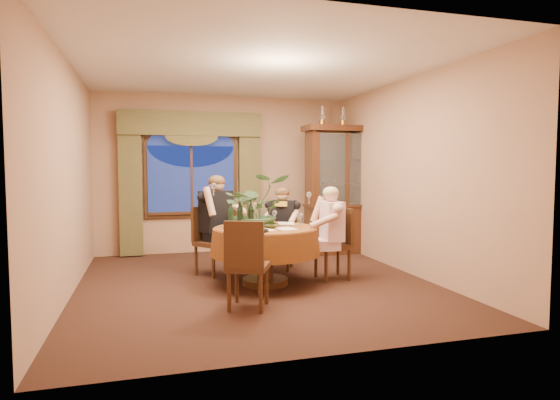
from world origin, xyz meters
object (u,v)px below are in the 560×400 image
object	(u,v)px
person_pink	(332,234)
wine_bottle_1	(240,215)
olive_bowl	(271,226)
wine_bottle_0	(240,214)
china_cabinet	(342,190)
chair_right	(332,244)
wine_bottle_3	(231,216)
oil_lamp_center	(343,116)
wine_bottle_2	(251,215)
person_back	(216,224)
chair_back	(213,241)
chair_back_right	(278,237)
oil_lamp_left	(322,116)
person_scarf	(283,228)
chair_front_left	(248,264)
oil_lamp_right	(363,117)
centerpiece_plant	(257,182)
dining_table	(265,256)

from	to	relation	value
person_pink	wine_bottle_1	size ratio (longest dim) A/B	3.85
olive_bowl	wine_bottle_0	bearing A→B (deg)	143.88
china_cabinet	person_pink	world-z (taller)	china_cabinet
chair_right	wine_bottle_3	size ratio (longest dim) A/B	2.91
china_cabinet	olive_bowl	xyz separation A→B (m)	(-1.83, -1.93, -0.35)
oil_lamp_center	wine_bottle_2	distance (m)	3.20
person_back	chair_back	bearing A→B (deg)	24.37
chair_back_right	wine_bottle_1	bearing A→B (deg)	75.45
oil_lamp_center	person_pink	distance (m)	2.77
olive_bowl	oil_lamp_left	bearing A→B (deg)	53.38
wine_bottle_0	person_scarf	bearing A→B (deg)	39.72
chair_back	chair_front_left	world-z (taller)	same
oil_lamp_left	oil_lamp_center	world-z (taller)	same
chair_right	wine_bottle_2	size ratio (longest dim) A/B	2.91
oil_lamp_right	wine_bottle_1	size ratio (longest dim) A/B	1.03
oil_lamp_right	centerpiece_plant	distance (m)	3.09
chair_back_right	person_back	distance (m)	0.96
oil_lamp_center	wine_bottle_1	size ratio (longest dim) A/B	1.03
oil_lamp_center	dining_table	bearing A→B (deg)	-135.43
person_back	wine_bottle_1	world-z (taller)	person_back
china_cabinet	chair_back	distance (m)	2.78
oil_lamp_left	wine_bottle_2	size ratio (longest dim) A/B	1.03
oil_lamp_right	person_scarf	size ratio (longest dim) A/B	0.28
person_back	person_pink	bearing A→B (deg)	116.94
chair_right	wine_bottle_1	size ratio (longest dim) A/B	2.91
china_cabinet	wine_bottle_1	distance (m)	2.91
person_back	person_scarf	world-z (taller)	person_back
person_back	wine_bottle_1	bearing A→B (deg)	69.97
centerpiece_plant	oil_lamp_center	bearing A→B (deg)	40.89
chair_back_right	chair_front_left	distance (m)	1.98
oil_lamp_right	chair_front_left	size ratio (longest dim) A/B	0.35
wine_bottle_2	chair_right	bearing A→B (deg)	5.04
chair_back_right	wine_bottle_3	bearing A→B (deg)	73.58
chair_right	wine_bottle_0	distance (m)	1.33
person_pink	centerpiece_plant	size ratio (longest dim) A/B	1.30
person_scarf	wine_bottle_2	xyz separation A→B (m)	(-0.67, -0.86, 0.30)
chair_right	wine_bottle_3	xyz separation A→B (m)	(-1.42, -0.16, 0.44)
wine_bottle_0	wine_bottle_2	bearing A→B (deg)	-67.17
chair_back_right	wine_bottle_2	size ratio (longest dim) A/B	2.91
person_pink	wine_bottle_0	distance (m)	1.26
dining_table	centerpiece_plant	distance (m)	0.97
chair_right	person_scarf	size ratio (longest dim) A/B	0.78
chair_front_left	wine_bottle_1	world-z (taller)	wine_bottle_1
person_pink	wine_bottle_1	bearing A→B (deg)	91.69
chair_right	olive_bowl	distance (m)	0.96
person_pink	olive_bowl	distance (m)	0.87
oil_lamp_left	chair_right	world-z (taller)	oil_lamp_left
chair_back_right	wine_bottle_2	distance (m)	1.17
dining_table	oil_lamp_left	xyz separation A→B (m)	(1.49, 1.85, 2.05)
centerpiece_plant	wine_bottle_0	distance (m)	0.47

